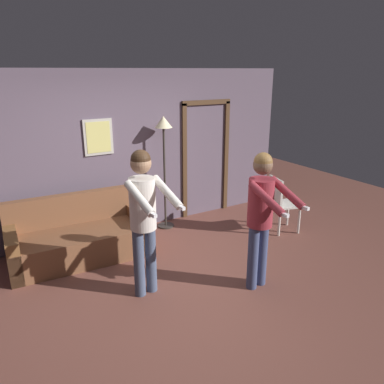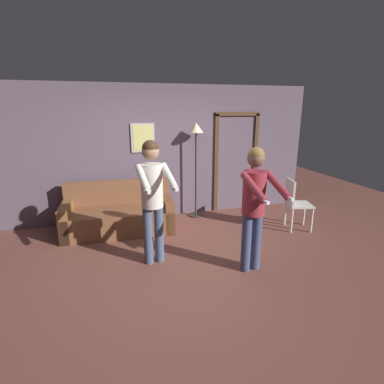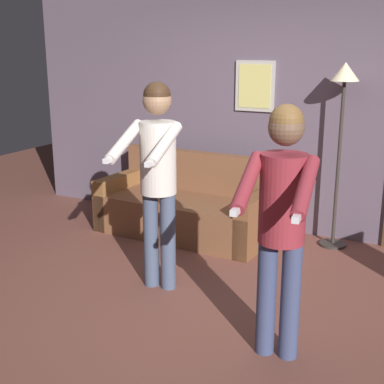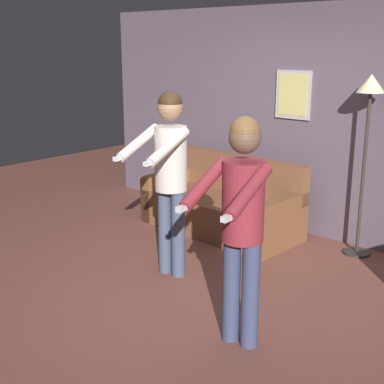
# 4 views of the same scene
# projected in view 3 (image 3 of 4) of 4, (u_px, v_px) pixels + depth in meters

# --- Properties ---
(ground_plane) EXTENTS (12.00, 12.00, 0.00)m
(ground_plane) POSITION_uv_depth(u_px,v_px,m) (196.00, 301.00, 4.41)
(ground_plane) COLOR brown
(back_wall_assembly) EXTENTS (6.40, 0.10, 2.60)m
(back_wall_assembly) POSITION_uv_depth(u_px,v_px,m) (281.00, 115.00, 5.82)
(back_wall_assembly) COLOR #5C4E5D
(back_wall_assembly) RESTS_ON ground_plane
(couch) EXTENTS (1.94, 0.95, 0.87)m
(couch) POSITION_uv_depth(u_px,v_px,m) (186.00, 209.00, 5.93)
(couch) COLOR brown
(couch) RESTS_ON ground_plane
(torchiere_lamp) EXTENTS (0.28, 0.28, 1.88)m
(torchiere_lamp) POSITION_uv_depth(u_px,v_px,m) (343.00, 102.00, 5.24)
(torchiere_lamp) COLOR #332D28
(torchiere_lamp) RESTS_ON ground_plane
(person_standing_left) EXTENTS (0.48, 0.73, 1.76)m
(person_standing_left) POSITION_uv_depth(u_px,v_px,m) (157.00, 167.00, 4.38)
(person_standing_left) COLOR #44506A
(person_standing_left) RESTS_ON ground_plane
(person_standing_right) EXTENTS (0.48, 0.70, 1.70)m
(person_standing_right) POSITION_uv_depth(u_px,v_px,m) (282.00, 211.00, 3.37)
(person_standing_right) COLOR #3A4368
(person_standing_right) RESTS_ON ground_plane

